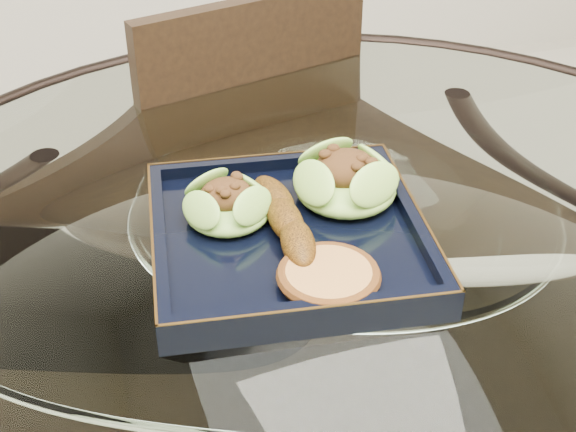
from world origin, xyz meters
name	(u,v)px	position (x,y,z in m)	size (l,w,h in m)	color
dining_table	(337,354)	(0.00, 0.00, 0.60)	(1.13, 1.13, 0.77)	white
dining_chair	(292,264)	(0.05, 0.31, 0.49)	(0.46, 0.46, 0.88)	black
navy_plate	(288,241)	(-0.06, 0.00, 0.77)	(0.27, 0.27, 0.02)	black
lettuce_wrap_left	(228,206)	(-0.11, 0.04, 0.80)	(0.09, 0.09, 0.03)	#5B8C28
lettuce_wrap_right	(346,183)	(0.02, 0.04, 0.80)	(0.11, 0.11, 0.04)	#61A630
roasted_plantain	(285,219)	(-0.06, 0.00, 0.80)	(0.15, 0.03, 0.03)	#643A0A
crumb_patty	(329,277)	(-0.05, -0.09, 0.79)	(0.08, 0.08, 0.02)	#AF7B3A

